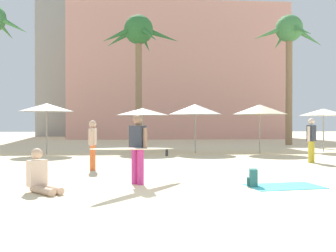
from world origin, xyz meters
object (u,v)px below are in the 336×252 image
object	(u,v)px
backpack	(253,178)
person_mid_left	(41,177)
person_far_right	(311,138)
person_far_left	(138,147)
person_mid_center	(93,143)
cafe_umbrella_2	(143,112)
cafe_umbrella_3	(324,112)
cafe_umbrella_0	(260,109)
palm_tree_center	(289,40)
cafe_umbrella_5	(195,109)
cafe_umbrella_1	(47,108)
beach_towel	(284,186)
palm_tree_left	(139,39)

from	to	relation	value
backpack	person_mid_left	world-z (taller)	person_mid_left
person_far_right	person_far_left	bearing A→B (deg)	-97.01
backpack	person_mid_center	distance (m)	5.50
cafe_umbrella_2	cafe_umbrella_3	xyz separation A→B (m)	(9.55, 0.28, 0.01)
cafe_umbrella_2	person_far_left	distance (m)	9.91
cafe_umbrella_2	cafe_umbrella_3	distance (m)	9.56
cafe_umbrella_2	cafe_umbrella_3	size ratio (longest dim) A/B	1.05
backpack	person_far_right	bearing A→B (deg)	-113.93
person_mid_center	cafe_umbrella_0	bearing A→B (deg)	38.85
palm_tree_center	cafe_umbrella_5	distance (m)	11.25
cafe_umbrella_2	person_mid_left	bearing A→B (deg)	-101.94
person_far_left	person_mid_left	distance (m)	2.32
cafe_umbrella_1	beach_towel	size ratio (longest dim) A/B	1.50
cafe_umbrella_3	person_mid_left	xyz separation A→B (m)	(-11.80, -10.91, -1.76)
palm_tree_center	person_mid_center	distance (m)	18.87
cafe_umbrella_0	cafe_umbrella_2	size ratio (longest dim) A/B	1.00
palm_tree_center	person_far_right	bearing A→B (deg)	-107.93
cafe_umbrella_3	person_far_right	xyz separation A→B (m)	(-3.11, -5.29, -1.16)
cafe_umbrella_1	cafe_umbrella_2	xyz separation A→B (m)	(4.61, 0.53, -0.18)
palm_tree_center	cafe_umbrella_1	distance (m)	17.12
cafe_umbrella_3	backpack	xyz separation A→B (m)	(-6.97, -10.53, -1.89)
palm_tree_left	person_mid_center	bearing A→B (deg)	-95.51
cafe_umbrella_3	person_mid_center	world-z (taller)	cafe_umbrella_3
cafe_umbrella_1	backpack	world-z (taller)	cafe_umbrella_1
palm_tree_center	person_mid_center	xyz separation A→B (m)	(-11.79, -13.27, -6.42)
beach_towel	person_far_right	bearing A→B (deg)	59.55
palm_tree_left	palm_tree_center	bearing A→B (deg)	-4.63
person_mid_left	palm_tree_left	bearing A→B (deg)	129.25
cafe_umbrella_0	beach_towel	bearing A→B (deg)	-104.39
palm_tree_left	cafe_umbrella_2	distance (m)	9.07
cafe_umbrella_3	person_far_right	bearing A→B (deg)	-120.46
palm_tree_left	cafe_umbrella_1	bearing A→B (deg)	-118.92
palm_tree_center	person_far_right	world-z (taller)	palm_tree_center
person_far_left	person_mid_center	bearing A→B (deg)	-111.02
cafe_umbrella_5	person_mid_center	world-z (taller)	cafe_umbrella_5
person_mid_left	person_far_right	size ratio (longest dim) A/B	0.56
person_far_left	person_far_right	xyz separation A→B (m)	(6.59, 4.83, 0.01)
cafe_umbrella_0	person_far_left	xyz separation A→B (m)	(-5.96, -9.20, -1.27)
cafe_umbrella_5	backpack	bearing A→B (deg)	-90.35
backpack	person_mid_center	bearing A→B (deg)	-27.16
palm_tree_left	cafe_umbrella_5	bearing A→B (deg)	-68.77
beach_towel	person_mid_left	world-z (taller)	person_mid_left
person_mid_left	person_mid_center	size ratio (longest dim) A/B	0.60
person_mid_left	person_mid_center	distance (m)	3.95
palm_tree_left	palm_tree_center	distance (m)	10.46
palm_tree_left	cafe_umbrella_1	size ratio (longest dim) A/B	3.52
cafe_umbrella_1	person_far_right	distance (m)	12.00
backpack	cafe_umbrella_0	bearing A→B (deg)	-96.16
cafe_umbrella_5	beach_towel	distance (m)	10.40
backpack	cafe_umbrella_1	bearing A→B (deg)	-41.04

